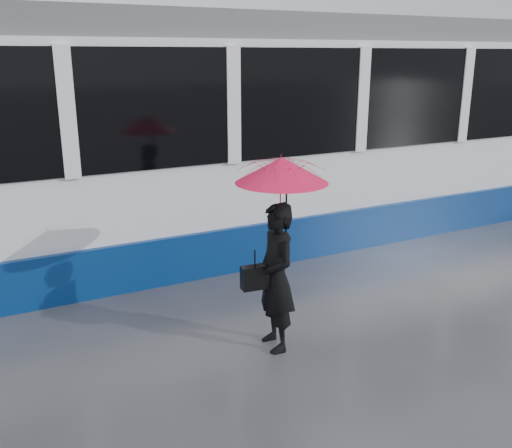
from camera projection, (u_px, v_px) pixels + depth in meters
ground at (200, 326)px, 6.16m from camera, size 90.00×90.00×0.00m
rails at (134, 255)px, 8.28m from camera, size 34.00×1.51×0.02m
tram at (93, 146)px, 7.61m from camera, size 26.00×2.56×3.35m
woman at (276, 277)px, 5.52m from camera, size 0.41×0.57×1.48m
umbrella at (282, 188)px, 5.29m from camera, size 0.96×0.96×1.00m
handbag at (255, 277)px, 5.43m from camera, size 0.28×0.14×0.41m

